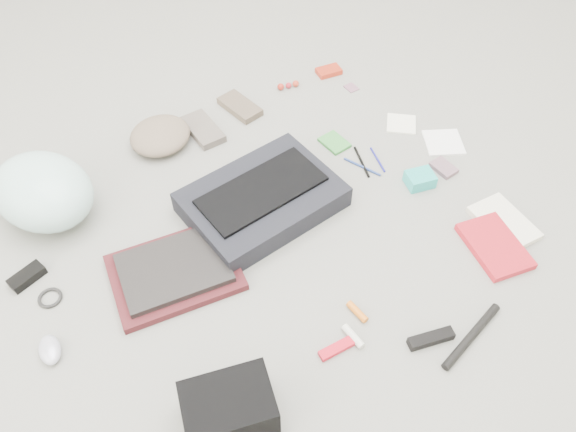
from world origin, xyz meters
TOP-DOWN VIEW (x-y plane):
  - ground_plane at (0.00, 0.00)m, footprint 4.00×4.00m
  - messenger_bag at (-0.02, 0.11)m, footprint 0.48×0.35m
  - bag_flap at (-0.02, 0.11)m, footprint 0.41×0.19m
  - laptop_sleeve at (-0.38, 0.06)m, footprint 0.43×0.36m
  - laptop at (-0.38, 0.06)m, footprint 0.36×0.30m
  - bike_helmet at (-0.57, 0.52)m, footprint 0.37×0.41m
  - beanie at (-0.12, 0.59)m, footprint 0.27×0.27m
  - mitten_left at (0.03, 0.55)m, footprint 0.11×0.20m
  - mitten_right at (0.22, 0.58)m, footprint 0.10×0.18m
  - power_brick at (-0.74, 0.32)m, footprint 0.11×0.07m
  - cable_coil at (-0.71, 0.21)m, footprint 0.09×0.09m
  - mouse at (-0.78, 0.05)m, footprint 0.08×0.11m
  - camera_bag at (-0.50, -0.41)m, footprint 0.26×0.22m
  - multitool at (-0.17, -0.42)m, footprint 0.11×0.04m
  - toiletry_tube_white at (-0.11, -0.43)m, footprint 0.03×0.08m
  - toiletry_tube_orange at (-0.05, -0.38)m, footprint 0.02×0.07m
  - u_lock at (0.05, -0.56)m, footprint 0.13×0.08m
  - bike_pump at (0.15, -0.63)m, footprint 0.26×0.06m
  - book_red at (0.45, -0.47)m, footprint 0.21×0.26m
  - book_white at (0.55, -0.43)m, footprint 0.17×0.23m
  - notepad at (0.37, 0.20)m, footprint 0.08×0.10m
  - pen_blue at (0.37, 0.05)m, footprint 0.05×0.14m
  - pen_black at (0.39, 0.07)m, footprint 0.07×0.14m
  - pen_navy at (0.44, 0.04)m, footprint 0.05×0.12m
  - accordion_wallet at (0.47, -0.13)m, footprint 0.11×0.10m
  - card_deck at (0.59, -0.14)m, footprint 0.06×0.09m
  - napkin_top at (0.65, 0.12)m, footprint 0.15×0.15m
  - napkin_bottom at (0.69, -0.05)m, footprint 0.19×0.19m
  - lollipop_a at (0.42, 0.58)m, footprint 0.03×0.03m
  - lollipop_b at (0.45, 0.57)m, footprint 0.03×0.03m
  - lollipop_c at (0.48, 0.56)m, footprint 0.03×0.03m
  - altoids_tin at (0.64, 0.54)m, footprint 0.11×0.09m
  - stamp_sheet at (0.65, 0.41)m, footprint 0.05×0.06m

SIDE VIEW (x-z plane):
  - ground_plane at x=0.00m, z-range 0.00..0.00m
  - stamp_sheet at x=0.65m, z-range 0.00..0.00m
  - napkin_top at x=0.65m, z-range 0.00..0.01m
  - pen_navy at x=0.44m, z-range 0.00..0.01m
  - napkin_bottom at x=0.69m, z-range 0.00..0.01m
  - pen_blue at x=0.37m, z-range 0.00..0.01m
  - pen_black at x=0.39m, z-range 0.00..0.01m
  - cable_coil at x=-0.71m, z-range 0.00..0.01m
  - notepad at x=0.37m, z-range 0.00..0.01m
  - multitool at x=-0.17m, z-range 0.00..0.02m
  - card_deck at x=0.59m, z-range 0.00..0.02m
  - toiletry_tube_orange at x=-0.05m, z-range 0.00..0.02m
  - altoids_tin at x=0.64m, z-range 0.00..0.02m
  - book_white at x=0.55m, z-range 0.00..0.02m
  - toiletry_tube_white at x=-0.11m, z-range 0.00..0.02m
  - book_red at x=0.45m, z-range 0.00..0.02m
  - bike_pump at x=0.15m, z-range 0.00..0.02m
  - lollipop_b at x=0.45m, z-range 0.00..0.02m
  - laptop_sleeve at x=-0.38m, z-range 0.00..0.03m
  - u_lock at x=0.05m, z-range 0.00..0.03m
  - lollipop_c at x=0.48m, z-range 0.00..0.03m
  - mitten_right at x=0.22m, z-range 0.00..0.03m
  - lollipop_a at x=0.42m, z-range 0.00..0.03m
  - mitten_left at x=0.03m, z-range 0.00..0.03m
  - power_brick at x=-0.74m, z-range 0.00..0.03m
  - mouse at x=-0.78m, z-range 0.00..0.04m
  - accordion_wallet at x=0.47m, z-range 0.00..0.05m
  - laptop at x=-0.38m, z-range 0.03..0.05m
  - beanie at x=-0.12m, z-range 0.00..0.08m
  - messenger_bag at x=-0.02m, z-range 0.00..0.08m
  - camera_bag at x=-0.50m, z-range 0.00..0.14m
  - bag_flap at x=-0.02m, z-range 0.08..0.09m
  - bike_helmet at x=-0.57m, z-range 0.00..0.21m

